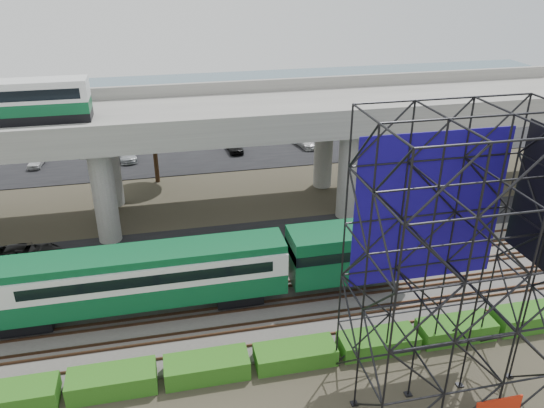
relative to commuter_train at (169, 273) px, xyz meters
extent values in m
plane|color=#474233|center=(5.62, -2.00, -2.88)|extent=(140.00, 140.00, 0.00)
cube|color=slate|center=(5.62, 0.00, -2.78)|extent=(90.00, 12.00, 0.20)
cube|color=black|center=(5.62, 8.50, -2.84)|extent=(90.00, 5.00, 0.08)
cube|color=black|center=(5.62, 32.00, -2.84)|extent=(90.00, 18.00, 0.08)
cube|color=#456372|center=(5.62, 54.00, -2.87)|extent=(140.00, 40.00, 0.03)
cube|color=#472D1E|center=(5.62, -4.72, -2.60)|extent=(90.00, 0.08, 0.16)
cube|color=#472D1E|center=(5.62, -3.28, -2.60)|extent=(90.00, 0.08, 0.16)
cube|color=#472D1E|center=(5.62, -2.72, -2.60)|extent=(90.00, 0.08, 0.16)
cube|color=#472D1E|center=(5.62, -1.28, -2.60)|extent=(90.00, 0.08, 0.16)
cube|color=#472D1E|center=(5.62, -0.72, -2.60)|extent=(90.00, 0.08, 0.16)
cube|color=#472D1E|center=(5.62, 0.72, -2.60)|extent=(90.00, 0.08, 0.16)
cube|color=#472D1E|center=(5.62, 1.28, -2.60)|extent=(90.00, 0.08, 0.16)
cube|color=#472D1E|center=(5.62, 2.72, -2.60)|extent=(90.00, 0.08, 0.16)
cube|color=#472D1E|center=(5.62, 3.28, -2.60)|extent=(90.00, 0.08, 0.16)
cube|color=#472D1E|center=(5.62, 4.72, -2.60)|extent=(90.00, 0.08, 0.16)
cube|color=black|center=(-8.62, 0.00, -2.07)|extent=(3.00, 2.20, 0.90)
cube|color=black|center=(4.38, 0.00, -2.07)|extent=(3.00, 2.20, 0.90)
cube|color=#0B4E28|center=(-2.12, 0.00, -0.92)|extent=(19.00, 3.00, 1.40)
cube|color=silver|center=(-2.12, 0.00, 0.53)|extent=(19.00, 3.00, 1.50)
cube|color=#0B4E28|center=(-2.12, 0.00, 1.53)|extent=(19.00, 2.60, 0.50)
cube|color=black|center=(-1.12, 0.00, 0.58)|extent=(15.00, 3.06, 0.70)
cube|color=#0B4E28|center=(11.88, 0.00, 0.08)|extent=(8.00, 3.00, 3.40)
cube|color=#9E9B93|center=(5.62, 14.00, 5.72)|extent=(80.00, 12.00, 1.20)
cube|color=#9E9B93|center=(5.62, 8.25, 6.87)|extent=(80.00, 0.50, 1.10)
cube|color=#9E9B93|center=(5.62, 19.75, 6.87)|extent=(80.00, 0.50, 1.10)
cylinder|color=#9E9B93|center=(-4.38, 10.50, 1.12)|extent=(1.80, 1.80, 8.00)
cylinder|color=#9E9B93|center=(-4.38, 17.50, 1.12)|extent=(1.80, 1.80, 8.00)
cube|color=#9E9B93|center=(-4.38, 14.00, 4.82)|extent=(2.40, 9.00, 0.60)
cylinder|color=#9E9B93|center=(15.62, 10.50, 1.12)|extent=(1.80, 1.80, 8.00)
cylinder|color=#9E9B93|center=(15.62, 17.50, 1.12)|extent=(1.80, 1.80, 8.00)
cube|color=#9E9B93|center=(15.62, 14.00, 4.82)|extent=(2.40, 9.00, 0.60)
cylinder|color=#9E9B93|center=(33.62, 10.50, 1.12)|extent=(1.80, 1.80, 8.00)
cylinder|color=#9E9B93|center=(33.62, 17.50, 1.12)|extent=(1.80, 1.80, 8.00)
cube|color=#9E9B93|center=(33.62, 14.00, 4.82)|extent=(2.40, 9.00, 0.60)
cube|color=black|center=(-10.81, 14.00, 6.67)|extent=(12.00, 2.50, 0.70)
cube|color=#0B4E28|center=(-10.81, 14.00, 7.47)|extent=(12.00, 2.50, 0.90)
cube|color=silver|center=(-10.81, 14.00, 8.57)|extent=(12.00, 2.50, 1.30)
cube|color=black|center=(-10.81, 14.00, 8.62)|extent=(11.00, 2.56, 0.80)
cube|color=silver|center=(-10.81, 14.00, 9.37)|extent=(12.00, 2.40, 0.30)
cube|color=navy|center=(13.31, -6.95, 6.42)|extent=(8.10, 0.08, 8.25)
cube|color=black|center=(13.31, -10.00, -2.84)|extent=(9.36, 6.36, 0.08)
cube|color=#265B14|center=(-8.38, -6.30, -2.33)|extent=(4.60, 1.80, 1.10)
cube|color=#265B14|center=(-3.38, -6.30, -2.28)|extent=(4.60, 1.80, 1.20)
cube|color=#265B14|center=(1.62, -6.30, -2.31)|extent=(4.60, 1.80, 1.15)
cube|color=#265B14|center=(6.62, -6.30, -2.37)|extent=(4.60, 1.80, 1.03)
cube|color=#265B14|center=(11.62, -6.30, -2.38)|extent=(4.60, 1.80, 1.01)
cube|color=#265B14|center=(16.62, -6.30, -2.32)|extent=(4.60, 1.80, 1.12)
cube|color=#265B14|center=(21.62, -6.30, -2.28)|extent=(4.60, 1.80, 1.20)
cylinder|color=#382314|center=(19.62, 10.50, -0.48)|extent=(0.44, 0.44, 4.80)
ellipsoid|color=#265B14|center=(19.62, 10.50, 2.72)|extent=(4.94, 4.94, 4.18)
cylinder|color=#382314|center=(-0.38, 22.00, -0.48)|extent=(0.44, 0.44, 4.80)
ellipsoid|color=#265B14|center=(-0.38, 22.00, 2.72)|extent=(4.94, 4.94, 4.18)
imported|color=black|center=(-10.37, 8.07, -2.07)|extent=(5.31, 2.50, 1.47)
imported|color=silver|center=(-13.07, 29.00, -2.24)|extent=(1.67, 3.43, 1.13)
imported|color=#9DA1A5|center=(-6.20, 34.00, -2.23)|extent=(1.49, 3.56, 1.14)
imported|color=#A3A6AA|center=(-3.56, 29.00, -2.16)|extent=(2.44, 4.61, 1.27)
imported|color=silver|center=(1.60, 34.00, -2.25)|extent=(2.11, 4.10, 1.11)
imported|color=black|center=(8.56, 29.00, -2.14)|extent=(1.84, 3.97, 1.32)
imported|color=#96989D|center=(12.22, 34.00, -2.20)|extent=(2.02, 3.87, 1.21)
imported|color=silver|center=(17.05, 29.00, -2.18)|extent=(2.65, 4.55, 1.24)
imported|color=#95989C|center=(24.22, 34.00, -2.25)|extent=(1.91, 4.01, 1.11)
camera|label=1|loc=(0.31, -28.83, 18.27)|focal=35.00mm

